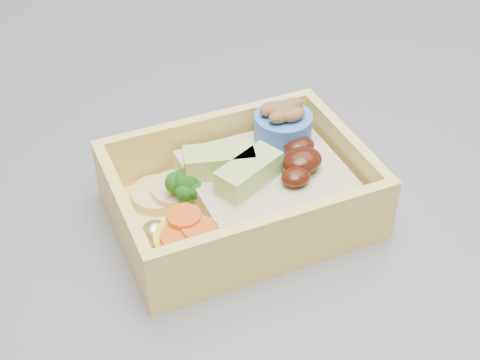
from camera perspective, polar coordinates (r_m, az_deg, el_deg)
bento_box at (r=0.42m, az=0.50°, el=-0.80°), size 0.17×0.13×0.06m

